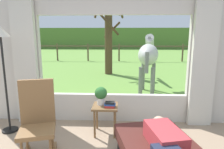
% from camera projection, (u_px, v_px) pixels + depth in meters
% --- Properties ---
extents(back_wall_with_window, '(5.20, 0.12, 2.55)m').
position_uv_depth(back_wall_with_window, '(113.00, 60.00, 4.01)').
color(back_wall_with_window, beige).
rests_on(back_wall_with_window, ground_plane).
extents(curtain_panel_left, '(0.44, 0.10, 2.40)m').
position_uv_depth(curtain_panel_left, '(26.00, 63.00, 3.96)').
color(curtain_panel_left, beige).
rests_on(curtain_panel_left, ground_plane).
extents(curtain_panel_right, '(0.44, 0.10, 2.40)m').
position_uv_depth(curtain_panel_right, '(203.00, 64.00, 3.81)').
color(curtain_panel_right, beige).
rests_on(curtain_panel_right, ground_plane).
extents(outdoor_pasture_lawn, '(36.00, 21.68, 0.02)m').
position_uv_depth(outdoor_pasture_lawn, '(119.00, 58.00, 14.93)').
color(outdoor_pasture_lawn, olive).
rests_on(outdoor_pasture_lawn, ground_plane).
extents(distant_hill_ridge, '(36.00, 2.00, 2.40)m').
position_uv_depth(distant_hill_ridge, '(120.00, 38.00, 24.33)').
color(distant_hill_ridge, '#537533').
rests_on(distant_hill_ridge, ground_plane).
extents(reclining_person, '(0.47, 1.43, 0.22)m').
position_uv_depth(reclining_person, '(168.00, 146.00, 2.29)').
color(reclining_person, '#B23338').
rests_on(reclining_person, recliner_sofa).
extents(rocking_chair, '(0.63, 0.78, 1.12)m').
position_uv_depth(rocking_chair, '(38.00, 120.00, 2.91)').
color(rocking_chair, brown).
rests_on(rocking_chair, ground_plane).
extents(side_table, '(0.44, 0.44, 0.52)m').
position_uv_depth(side_table, '(105.00, 111.00, 3.60)').
color(side_table, brown).
rests_on(side_table, ground_plane).
extents(potted_plant, '(0.22, 0.22, 0.32)m').
position_uv_depth(potted_plant, '(101.00, 94.00, 3.61)').
color(potted_plant, silver).
rests_on(potted_plant, side_table).
extents(book_stack, '(0.19, 0.16, 0.09)m').
position_uv_depth(book_stack, '(110.00, 105.00, 3.51)').
color(book_stack, '#B22D28').
rests_on(book_stack, side_table).
extents(floor_lamp_left, '(0.32, 0.32, 1.88)m').
position_uv_depth(floor_lamp_left, '(2.00, 48.00, 3.47)').
color(floor_lamp_left, black).
rests_on(floor_lamp_left, ground_plane).
extents(horse, '(0.77, 1.82, 1.73)m').
position_uv_depth(horse, '(148.00, 55.00, 5.90)').
color(horse, '#B2B2AD').
rests_on(horse, outdoor_pasture_lawn).
extents(pasture_tree, '(1.20, 1.27, 3.40)m').
position_uv_depth(pasture_tree, '(109.00, 36.00, 8.68)').
color(pasture_tree, '#4C3823').
rests_on(pasture_tree, outdoor_pasture_lawn).
extents(pasture_fence_line, '(16.10, 0.10, 1.10)m').
position_uv_depth(pasture_fence_line, '(119.00, 50.00, 13.02)').
color(pasture_fence_line, brown).
rests_on(pasture_fence_line, outdoor_pasture_lawn).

